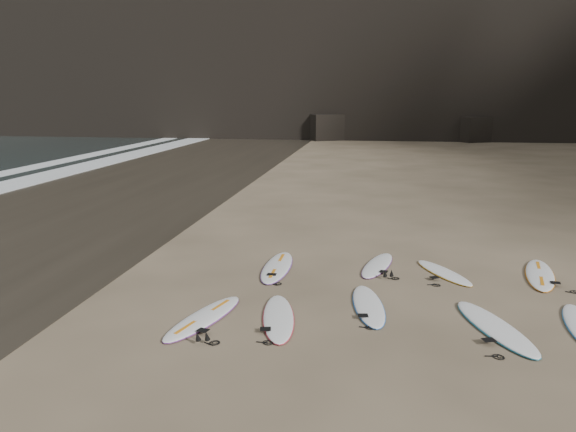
# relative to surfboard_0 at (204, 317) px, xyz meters

# --- Properties ---
(ground) EXTENTS (240.00, 240.00, 0.00)m
(ground) POSITION_rel_surfboard_0_xyz_m (4.15, 0.76, -0.05)
(ground) COLOR #897559
(ground) RESTS_ON ground
(wet_sand) EXTENTS (12.00, 200.00, 0.01)m
(wet_sand) POSITION_rel_surfboard_0_xyz_m (-8.85, 10.76, -0.04)
(wet_sand) COLOR #383026
(wet_sand) RESTS_ON ground
(surfboard_0) EXTENTS (1.29, 2.64, 0.09)m
(surfboard_0) POSITION_rel_surfboard_0_xyz_m (0.00, 0.00, 0.00)
(surfboard_0) COLOR white
(surfboard_0) RESTS_ON ground
(surfboard_1) EXTENTS (1.04, 2.55, 0.09)m
(surfboard_1) POSITION_rel_surfboard_0_xyz_m (1.46, 0.24, -0.00)
(surfboard_1) COLOR white
(surfboard_1) RESTS_ON ground
(surfboard_2) EXTENTS (0.93, 2.51, 0.09)m
(surfboard_2) POSITION_rel_surfboard_0_xyz_m (3.21, 1.18, -0.00)
(surfboard_2) COLOR white
(surfboard_2) RESTS_ON ground
(surfboard_3) EXTENTS (1.50, 2.79, 0.10)m
(surfboard_3) POSITION_rel_surfboard_0_xyz_m (5.60, 0.40, 0.00)
(surfboard_3) COLOR white
(surfboard_3) RESTS_ON ground
(surfboard_5) EXTENTS (0.67, 2.74, 0.10)m
(surfboard_5) POSITION_rel_surfboard_0_xyz_m (0.86, 3.51, 0.00)
(surfboard_5) COLOR white
(surfboard_5) RESTS_ON ground
(surfboard_6) EXTENTS (1.10, 2.41, 0.08)m
(surfboard_6) POSITION_rel_surfboard_0_xyz_m (3.40, 4.07, -0.00)
(surfboard_6) COLOR white
(surfboard_6) RESTS_ON ground
(surfboard_7) EXTENTS (1.48, 2.20, 0.08)m
(surfboard_7) POSITION_rel_surfboard_0_xyz_m (5.03, 3.70, -0.01)
(surfboard_7) COLOR white
(surfboard_7) RESTS_ON ground
(surfboard_8) EXTENTS (1.15, 2.73, 0.10)m
(surfboard_8) POSITION_rel_surfboard_0_xyz_m (7.34, 3.89, 0.00)
(surfboard_8) COLOR white
(surfboard_8) RESTS_ON ground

